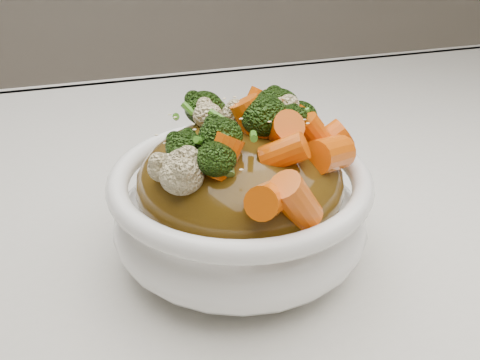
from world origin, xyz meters
name	(u,v)px	position (x,y,z in m)	size (l,w,h in m)	color
tablecloth	(263,229)	(0.00, 0.00, 0.73)	(1.20, 0.80, 0.04)	silver
bowl	(240,213)	(-0.04, -0.06, 0.79)	(0.20, 0.20, 0.08)	white
sauce_base	(240,183)	(-0.04, -0.06, 0.82)	(0.16, 0.16, 0.09)	#4E350D
carrots	(240,113)	(-0.04, -0.06, 0.88)	(0.16, 0.16, 0.05)	#E05807
broccoli	(240,115)	(-0.04, -0.06, 0.87)	(0.16, 0.16, 0.04)	black
cauliflower	(240,117)	(-0.04, -0.06, 0.87)	(0.16, 0.16, 0.03)	beige
scallions	(240,112)	(-0.04, -0.06, 0.88)	(0.12, 0.12, 0.02)	#42851E
sesame_seeds	(240,112)	(-0.04, -0.06, 0.88)	(0.14, 0.14, 0.01)	beige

